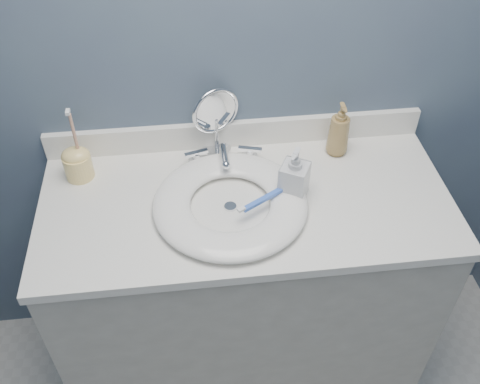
{
  "coord_description": "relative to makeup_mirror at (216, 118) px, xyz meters",
  "views": [
    {
      "loc": [
        -0.15,
        -0.15,
        1.98
      ],
      "look_at": [
        -0.02,
        0.94,
        0.94
      ],
      "focal_mm": 40.0,
      "sensor_mm": 36.0,
      "label": 1
    }
  ],
  "objects": [
    {
      "name": "back_wall",
      "position": [
        0.07,
        0.04,
        0.19
      ],
      "size": [
        2.2,
        0.02,
        2.4
      ],
      "primitive_type": "cube",
      "color": "#465369",
      "rests_on": "ground"
    },
    {
      "name": "vanity_cabinet",
      "position": [
        0.07,
        -0.24,
        -0.58
      ],
      "size": [
        1.2,
        0.55,
        0.85
      ],
      "primitive_type": "cube",
      "color": "beige",
      "rests_on": "ground"
    },
    {
      "name": "countertop",
      "position": [
        0.07,
        -0.24,
        -0.14
      ],
      "size": [
        1.22,
        0.57,
        0.03
      ],
      "primitive_type": "cube",
      "color": "white",
      "rests_on": "vanity_cabinet"
    },
    {
      "name": "backsplash",
      "position": [
        0.07,
        0.02,
        -0.08
      ],
      "size": [
        1.22,
        0.02,
        0.09
      ],
      "primitive_type": "cube",
      "color": "white",
      "rests_on": "countertop"
    },
    {
      "name": "basin",
      "position": [
        0.02,
        -0.27,
        -0.11
      ],
      "size": [
        0.45,
        0.45,
        0.04
      ],
      "primitive_type": null,
      "color": "white",
      "rests_on": "countertop"
    },
    {
      "name": "drain",
      "position": [
        0.02,
        -0.27,
        -0.12
      ],
      "size": [
        0.04,
        0.04,
        0.01
      ],
      "primitive_type": "cylinder",
      "color": "silver",
      "rests_on": "countertop"
    },
    {
      "name": "faucet",
      "position": [
        0.02,
        -0.07,
        -0.1
      ],
      "size": [
        0.25,
        0.13,
        0.07
      ],
      "color": "silver",
      "rests_on": "countertop"
    },
    {
      "name": "makeup_mirror",
      "position": [
        0.0,
        0.0,
        0.0
      ],
      "size": [
        0.15,
        0.09,
        0.23
      ],
      "rotation": [
        0.0,
        0.0,
        0.39
      ],
      "color": "silver",
      "rests_on": "countertop"
    },
    {
      "name": "soap_bottle_amber",
      "position": [
        0.38,
        -0.05,
        -0.04
      ],
      "size": [
        0.07,
        0.07,
        0.18
      ],
      "primitive_type": "imported",
      "rotation": [
        0.0,
        0.0,
        0.01
      ],
      "color": "olive",
      "rests_on": "countertop"
    },
    {
      "name": "soap_bottle_clear",
      "position": [
        0.21,
        -0.24,
        -0.04
      ],
      "size": [
        0.11,
        0.11,
        0.17
      ],
      "primitive_type": "imported",
      "rotation": [
        0.0,
        0.0,
        -0.49
      ],
      "color": "silver",
      "rests_on": "countertop"
    },
    {
      "name": "toothbrush_holder",
      "position": [
        -0.43,
        -0.08,
        -0.07
      ],
      "size": [
        0.09,
        0.09,
        0.25
      ],
      "rotation": [
        0.0,
        0.0,
        0.39
      ],
      "color": "#FCDB7E",
      "rests_on": "countertop"
    },
    {
      "name": "toothbrush_lying",
      "position": [
        0.11,
        -0.29,
        -0.08
      ],
      "size": [
        0.16,
        0.1,
        0.02
      ],
      "rotation": [
        0.0,
        0.0,
        0.54
      ],
      "color": "blue",
      "rests_on": "basin"
    }
  ]
}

